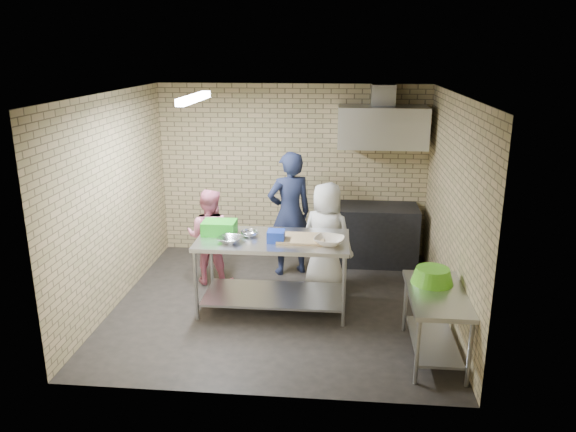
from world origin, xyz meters
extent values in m
plane|color=black|center=(0.00, 0.00, 0.00)|extent=(4.20, 4.20, 0.00)
plane|color=black|center=(0.00, 0.00, 2.70)|extent=(4.20, 4.20, 0.00)
cube|color=tan|center=(0.00, 2.00, 1.35)|extent=(4.20, 0.06, 2.70)
cube|color=tan|center=(0.00, -2.00, 1.35)|extent=(4.20, 0.06, 2.70)
cube|color=tan|center=(-2.10, 0.00, 1.35)|extent=(0.06, 4.00, 2.70)
cube|color=tan|center=(2.10, 0.00, 1.35)|extent=(0.06, 4.00, 2.70)
cube|color=silver|center=(-0.06, -0.09, 0.47)|extent=(1.88, 0.94, 0.94)
cube|color=silver|center=(1.80, -1.10, 0.38)|extent=(0.60, 1.20, 0.75)
cube|color=black|center=(1.35, 1.65, 0.45)|extent=(1.20, 0.70, 0.90)
cube|color=silver|center=(1.35, 1.70, 2.10)|extent=(1.30, 0.60, 0.60)
cube|color=#A5A8AD|center=(1.35, 1.85, 2.55)|extent=(0.35, 0.30, 0.30)
cube|color=#3F2B19|center=(1.65, 1.89, 1.92)|extent=(0.80, 0.20, 0.04)
cube|color=white|center=(-1.00, 0.00, 2.64)|extent=(0.10, 1.25, 0.08)
cube|color=green|center=(-0.76, 0.03, 1.03)|extent=(0.42, 0.31, 0.17)
cube|color=#1736B2|center=(-0.01, -0.19, 1.01)|extent=(0.21, 0.21, 0.14)
cube|color=tan|center=(0.29, -0.11, 0.96)|extent=(0.58, 0.44, 0.03)
imported|color=#AFB1B6|center=(-0.56, -0.29, 0.98)|extent=(0.36, 0.36, 0.07)
imported|color=silver|center=(-0.36, -0.04, 0.98)|extent=(0.27, 0.27, 0.07)
imported|color=beige|center=(0.64, -0.24, 0.99)|extent=(0.44, 0.44, 0.09)
cylinder|color=#B22619|center=(1.40, 1.89, 2.03)|extent=(0.07, 0.07, 0.18)
cylinder|color=green|center=(1.80, 1.89, 2.02)|extent=(0.06, 0.06, 0.15)
imported|color=#151734|center=(0.04, 1.11, 0.91)|extent=(0.79, 0.68, 1.82)
imported|color=pink|center=(-1.05, 0.65, 0.68)|extent=(0.71, 0.58, 1.36)
imported|color=silver|center=(0.59, 0.62, 0.75)|extent=(0.86, 0.72, 1.50)
camera|label=1|loc=(0.74, -6.59, 3.21)|focal=34.78mm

